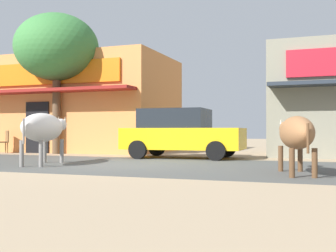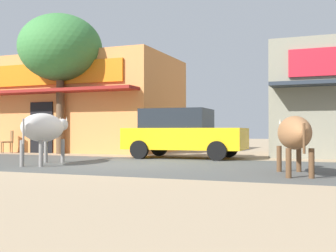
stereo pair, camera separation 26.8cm
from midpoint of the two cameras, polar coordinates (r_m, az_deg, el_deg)
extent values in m
plane|color=tan|center=(11.68, -6.69, -5.10)|extent=(80.00, 80.00, 0.00)
cube|color=#4F504C|center=(11.68, -6.69, -5.09)|extent=(72.00, 5.67, 0.00)
cube|color=#DB8848|center=(20.16, -12.29, 2.69)|extent=(8.50, 4.82, 4.16)
cube|color=orange|center=(18.25, -16.48, 6.73)|extent=(6.80, 0.10, 0.90)
cube|color=maroon|center=(17.86, -17.24, 4.48)|extent=(8.16, 0.90, 0.12)
cube|color=black|center=(18.36, -17.43, -0.19)|extent=(1.10, 0.06, 2.10)
cylinder|color=brown|center=(17.58, -15.07, 1.55)|extent=(0.32, 0.32, 3.16)
ellipsoid|color=#3B7D3C|center=(17.88, -15.04, 10.10)|extent=(3.32, 3.32, 2.66)
cube|color=gold|center=(14.27, 1.56, -1.69)|extent=(4.00, 1.95, 0.70)
cube|color=#1E2328|center=(14.37, 0.43, 0.99)|extent=(2.23, 1.74, 0.64)
cylinder|color=black|center=(14.86, 7.32, -2.99)|extent=(0.61, 0.20, 0.60)
cylinder|color=black|center=(13.08, 5.81, -3.31)|extent=(0.61, 0.20, 0.60)
cylinder|color=black|center=(15.55, -2.01, -2.90)|extent=(0.61, 0.20, 0.60)
cylinder|color=black|center=(13.86, -4.61, -3.16)|extent=(0.61, 0.20, 0.60)
ellipsoid|color=beige|center=(11.95, -16.94, -0.19)|extent=(1.25, 2.37, 0.77)
ellipsoid|color=beige|center=(13.23, -14.61, 0.18)|extent=(0.41, 0.61, 0.36)
cone|color=beige|center=(13.32, -14.93, 0.95)|extent=(0.06, 0.06, 0.12)
cone|color=beige|center=(13.25, -14.13, 0.95)|extent=(0.06, 0.06, 0.12)
cylinder|color=gray|center=(12.74, -16.71, -3.20)|extent=(0.11, 0.11, 0.67)
cylinder|color=gray|center=(12.55, -14.58, -3.24)|extent=(0.11, 0.11, 0.67)
cylinder|color=gray|center=(11.40, -19.56, -3.48)|extent=(0.11, 0.11, 0.67)
cylinder|color=gray|center=(11.19, -17.23, -3.55)|extent=(0.11, 0.11, 0.67)
cylinder|color=gray|center=(10.87, -19.37, -0.66)|extent=(0.05, 0.05, 0.61)
ellipsoid|color=#99663E|center=(9.22, 15.92, -0.86)|extent=(1.10, 2.12, 0.69)
ellipsoid|color=#99663E|center=(10.47, 14.69, -0.37)|extent=(0.41, 0.61, 0.36)
cone|color=beige|center=(10.50, 14.10, 0.61)|extent=(0.06, 0.06, 0.12)
cone|color=beige|center=(10.53, 15.18, 0.61)|extent=(0.06, 0.06, 0.12)
cylinder|color=brown|center=(9.85, 14.03, -4.24)|extent=(0.11, 0.11, 0.57)
cylinder|color=brown|center=(9.92, 16.46, -4.20)|extent=(0.11, 0.11, 0.57)
cylinder|color=brown|center=(8.55, 15.32, -4.78)|extent=(0.11, 0.11, 0.57)
cylinder|color=brown|center=(8.63, 18.11, -4.73)|extent=(0.11, 0.11, 0.57)
cylinder|color=brown|center=(8.17, 17.26, -1.59)|extent=(0.05, 0.05, 0.55)
cube|color=brown|center=(18.79, -21.63, -2.01)|extent=(0.62, 0.62, 0.05)
cube|color=brown|center=(18.83, -21.03, -1.25)|extent=(0.38, 0.29, 0.44)
cylinder|color=brown|center=(18.66, -20.99, -2.74)|extent=(0.04, 0.04, 0.43)
cylinder|color=brown|center=(19.00, -21.22, -2.71)|extent=(0.04, 0.04, 0.43)
camera|label=1|loc=(0.13, -90.66, 0.01)|focal=45.74mm
camera|label=2|loc=(0.13, 89.34, -0.01)|focal=45.74mm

